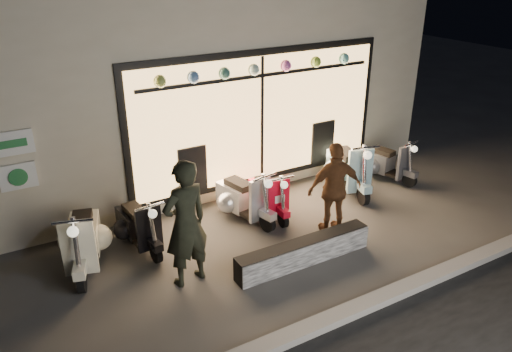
{
  "coord_description": "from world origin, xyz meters",
  "views": [
    {
      "loc": [
        -3.92,
        -6.03,
        4.5
      ],
      "look_at": [
        -0.09,
        0.6,
        1.05
      ],
      "focal_mm": 35.0,
      "sensor_mm": 36.0,
      "label": 1
    }
  ],
  "objects_px": {
    "scooter_red": "(267,194)",
    "graffiti_barrier": "(304,252)",
    "woman": "(335,189)",
    "scooter_silver": "(241,197)",
    "man": "(186,224)"
  },
  "relations": [
    {
      "from": "scooter_red",
      "to": "graffiti_barrier",
      "type": "bearing_deg",
      "value": -97.77
    },
    {
      "from": "graffiti_barrier",
      "to": "woman",
      "type": "xyz_separation_m",
      "value": [
        1.01,
        0.56,
        0.62
      ]
    },
    {
      "from": "scooter_red",
      "to": "scooter_silver",
      "type": "bearing_deg",
      "value": 176.98
    },
    {
      "from": "man",
      "to": "graffiti_barrier",
      "type": "bearing_deg",
      "value": 154.11
    },
    {
      "from": "graffiti_barrier",
      "to": "scooter_silver",
      "type": "xyz_separation_m",
      "value": [
        -0.13,
        1.83,
        0.2
      ]
    },
    {
      "from": "graffiti_barrier",
      "to": "scooter_silver",
      "type": "relative_size",
      "value": 1.67
    },
    {
      "from": "graffiti_barrier",
      "to": "woman",
      "type": "bearing_deg",
      "value": 29.03
    },
    {
      "from": "scooter_silver",
      "to": "scooter_red",
      "type": "height_order",
      "value": "scooter_silver"
    },
    {
      "from": "scooter_silver",
      "to": "woman",
      "type": "relative_size",
      "value": 0.85
    },
    {
      "from": "graffiti_barrier",
      "to": "scooter_silver",
      "type": "height_order",
      "value": "scooter_silver"
    },
    {
      "from": "woman",
      "to": "scooter_red",
      "type": "bearing_deg",
      "value": -49.88
    },
    {
      "from": "graffiti_barrier",
      "to": "man",
      "type": "height_order",
      "value": "man"
    },
    {
      "from": "graffiti_barrier",
      "to": "woman",
      "type": "distance_m",
      "value": 1.31
    },
    {
      "from": "graffiti_barrier",
      "to": "scooter_silver",
      "type": "distance_m",
      "value": 1.85
    },
    {
      "from": "scooter_silver",
      "to": "graffiti_barrier",
      "type": "bearing_deg",
      "value": -97.54
    }
  ]
}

